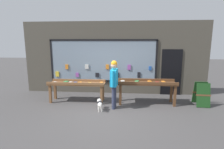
# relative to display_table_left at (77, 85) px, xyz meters

# --- Properties ---
(ground_plane) EXTENTS (40.00, 40.00, 0.00)m
(ground_plane) POSITION_rel_display_table_left_xyz_m (1.40, -0.95, -0.70)
(ground_plane) COLOR #474444
(shopfront_facade) EXTENTS (8.56, 0.29, 3.36)m
(shopfront_facade) POSITION_rel_display_table_left_xyz_m (1.41, 1.44, 0.96)
(shopfront_facade) COLOR #4C473D
(shopfront_facade) RESTS_ON ground_plane
(display_table_left) EXTENTS (2.27, 0.68, 0.88)m
(display_table_left) POSITION_rel_display_table_left_xyz_m (0.00, 0.00, 0.00)
(display_table_left) COLOR brown
(display_table_left) RESTS_ON ground_plane
(display_table_right) EXTENTS (2.27, 0.69, 0.95)m
(display_table_right) POSITION_rel_display_table_left_xyz_m (2.80, 0.00, 0.06)
(display_table_right) COLOR brown
(display_table_right) RESTS_ON ground_plane
(person_browsing) EXTENTS (0.26, 0.69, 1.77)m
(person_browsing) POSITION_rel_display_table_left_xyz_m (1.56, -0.61, 0.35)
(person_browsing) COLOR #2D334C
(person_browsing) RESTS_ON ground_plane
(small_dog) EXTENTS (0.27, 0.58, 0.37)m
(small_dog) POSITION_rel_display_table_left_xyz_m (1.07, -0.86, -0.45)
(small_dog) COLOR white
(small_dog) RESTS_ON ground_plane
(sandwich_board_sign) EXTENTS (0.54, 0.64, 0.90)m
(sandwich_board_sign) POSITION_rel_display_table_left_xyz_m (4.90, -0.01, -0.24)
(sandwich_board_sign) COLOR #193F19
(sandwich_board_sign) RESTS_ON ground_plane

